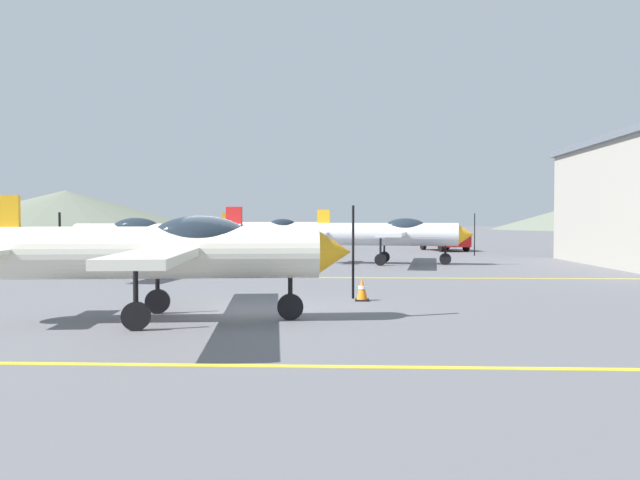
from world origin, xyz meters
name	(u,v)px	position (x,y,z in m)	size (l,w,h in m)	color
ground_plane	(245,314)	(0.00, 0.00, 0.00)	(400.00, 400.00, 0.00)	slate
apron_line_near	(190,365)	(0.00, -4.87, 0.01)	(80.00, 0.16, 0.01)	yellow
apron_line_far	(285,277)	(0.00, 8.79, 0.01)	(80.00, 0.16, 0.01)	yellow
airplane_near	(171,251)	(-1.36, -1.01, 1.46)	(7.53, 8.65, 2.58)	silver
airplane_mid	(151,236)	(-5.29, 10.00, 1.46)	(7.53, 8.65, 2.58)	white
airplane_far	(393,233)	(4.41, 15.89, 1.46)	(7.54, 8.65, 2.58)	silver
airplane_back	(274,229)	(-2.82, 29.76, 1.46)	(7.56, 8.59, 2.58)	white
car_sedan	(444,238)	(8.88, 29.24, 0.84)	(3.01, 4.64, 1.62)	red
traffic_cone_side	(362,290)	(2.64, 2.43, 0.29)	(0.36, 0.36, 0.59)	black
hill_left	(66,209)	(-75.46, 155.90, 5.18)	(74.92, 74.92, 10.35)	slate
hill_centerleft	(638,209)	(66.55, 127.06, 4.63)	(63.11, 63.11, 9.25)	slate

